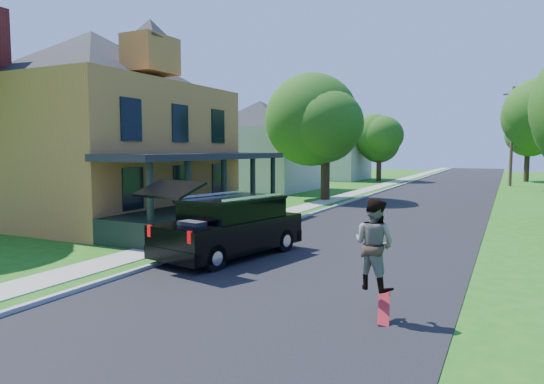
% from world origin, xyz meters
% --- Properties ---
extents(ground, '(140.00, 140.00, 0.00)m').
position_xyz_m(ground, '(0.00, 0.00, 0.00)').
color(ground, '#1C6213').
rests_on(ground, ground).
extents(street, '(8.00, 120.00, 0.02)m').
position_xyz_m(street, '(0.00, 20.00, 0.00)').
color(street, black).
rests_on(street, ground).
extents(curb, '(0.15, 120.00, 0.12)m').
position_xyz_m(curb, '(-4.05, 20.00, 0.00)').
color(curb, '#9E9E99').
rests_on(curb, ground).
extents(sidewalk, '(1.30, 120.00, 0.03)m').
position_xyz_m(sidewalk, '(-5.60, 20.00, 0.00)').
color(sidewalk, gray).
rests_on(sidewalk, ground).
extents(front_walk, '(6.50, 1.20, 0.03)m').
position_xyz_m(front_walk, '(-9.50, 6.00, 0.00)').
color(front_walk, gray).
rests_on(front_walk, ground).
extents(main_house, '(15.56, 15.56, 10.10)m').
position_xyz_m(main_house, '(-12.80, 5.99, 4.92)').
color(main_house, '#CF723C').
rests_on(main_house, ground).
extents(neighbor_house_mid, '(12.78, 12.78, 8.30)m').
position_xyz_m(neighbor_house_mid, '(-13.50, 24.00, 4.19)').
color(neighbor_house_mid, '#B8B5A3').
rests_on(neighbor_house_mid, ground).
extents(neighbor_house_far, '(12.78, 12.78, 8.30)m').
position_xyz_m(neighbor_house_far, '(-13.50, 40.00, 4.19)').
color(neighbor_house_far, '#B8B5A3').
rests_on(neighbor_house_far, ground).
extents(black_suv, '(2.95, 5.53, 2.45)m').
position_xyz_m(black_suv, '(-2.82, 1.50, 0.93)').
color(black_suv, black).
rests_on(black_suv, ground).
extents(skateboarder, '(1.03, 0.91, 1.76)m').
position_xyz_m(skateboarder, '(2.50, -1.92, 1.46)').
color(skateboarder, black).
rests_on(skateboarder, ground).
extents(skateboard, '(0.32, 0.69, 0.60)m').
position_xyz_m(skateboard, '(2.74, -2.05, 0.27)').
color(skateboard, '#B00F10').
rests_on(skateboard, ground).
extents(tree_left_mid, '(7.16, 7.33, 8.47)m').
position_xyz_m(tree_left_mid, '(-6.02, 18.83, 5.34)').
color(tree_left_mid, black).
rests_on(tree_left_mid, ground).
extents(tree_left_far, '(5.06, 4.90, 7.37)m').
position_xyz_m(tree_left_far, '(-7.45, 38.99, 4.72)').
color(tree_left_far, black).
rests_on(tree_left_far, ground).
extents(tree_right_far, '(5.89, 5.66, 7.72)m').
position_xyz_m(tree_right_far, '(6.30, 44.80, 5.00)').
color(tree_right_far, black).
rests_on(tree_right_far, ground).
extents(utility_pole_far, '(1.67, 0.62, 8.84)m').
position_xyz_m(utility_pole_far, '(4.86, 37.41, 4.57)').
color(utility_pole_far, '#4A3122').
rests_on(utility_pole_far, ground).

